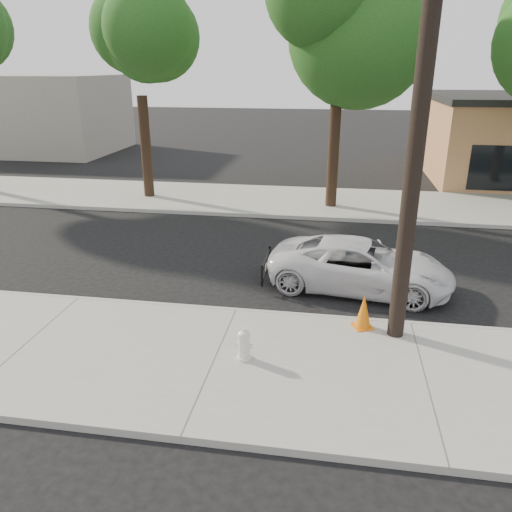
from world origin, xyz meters
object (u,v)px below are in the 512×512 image
police_cruiser (361,265)px  fire_hydrant (244,345)px  traffic_cone (364,312)px  utility_pole (420,115)px

police_cruiser → fire_hydrant: (-2.36, -4.08, -0.21)m
fire_hydrant → traffic_cone: 2.88m
traffic_cone → police_cruiser: bearing=89.7°
utility_pole → police_cruiser: size_ratio=1.90×
utility_pole → fire_hydrant: (-3.03, -1.47, -4.25)m
utility_pole → fire_hydrant: size_ratio=14.51×
utility_pole → police_cruiser: 4.86m
police_cruiser → fire_hydrant: 4.72m
utility_pole → traffic_cone: size_ratio=11.63×
fire_hydrant → traffic_cone: traffic_cone is taller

